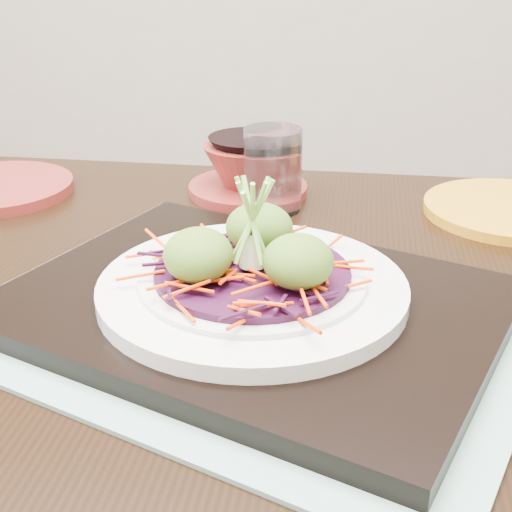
# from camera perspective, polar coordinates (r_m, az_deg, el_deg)

# --- Properties ---
(dining_table) EXTENTS (1.18, 0.79, 0.74)m
(dining_table) POSITION_cam_1_polar(r_m,az_deg,el_deg) (0.68, -1.60, -11.12)
(dining_table) COLOR black
(dining_table) RESTS_ON ground
(placemat) EXTENTS (0.56, 0.50, 0.00)m
(placemat) POSITION_cam_1_polar(r_m,az_deg,el_deg) (0.61, -0.28, -4.87)
(placemat) COLOR #7DA292
(placemat) RESTS_ON dining_table
(serving_tray) EXTENTS (0.48, 0.42, 0.02)m
(serving_tray) POSITION_cam_1_polar(r_m,az_deg,el_deg) (0.60, -0.28, -3.96)
(serving_tray) COLOR black
(serving_tray) RESTS_ON placemat
(white_plate) EXTENTS (0.26, 0.26, 0.02)m
(white_plate) POSITION_cam_1_polar(r_m,az_deg,el_deg) (0.59, -0.29, -2.48)
(white_plate) COLOR silver
(white_plate) RESTS_ON serving_tray
(cabbage_bed) EXTENTS (0.16, 0.16, 0.01)m
(cabbage_bed) POSITION_cam_1_polar(r_m,az_deg,el_deg) (0.59, -0.29, -1.35)
(cabbage_bed) COLOR #2F0924
(cabbage_bed) RESTS_ON white_plate
(carrot_julienne) EXTENTS (0.20, 0.20, 0.01)m
(carrot_julienne) POSITION_cam_1_polar(r_m,az_deg,el_deg) (0.59, -0.29, -0.65)
(carrot_julienne) COLOR #EE3D04
(carrot_julienne) RESTS_ON cabbage_bed
(guacamole_scoops) EXTENTS (0.14, 0.13, 0.04)m
(guacamole_scoops) POSITION_cam_1_polar(r_m,az_deg,el_deg) (0.58, -0.30, 0.67)
(guacamole_scoops) COLOR #4F7121
(guacamole_scoops) RESTS_ON cabbage_bed
(scallion_garnish) EXTENTS (0.06, 0.06, 0.09)m
(scallion_garnish) POSITION_cam_1_polar(r_m,az_deg,el_deg) (0.57, -0.30, 2.50)
(scallion_garnish) COLOR #8AD053
(scallion_garnish) RESTS_ON cabbage_bed
(water_glass) EXTENTS (0.08, 0.08, 0.10)m
(water_glass) POSITION_cam_1_polar(r_m,az_deg,el_deg) (0.83, 1.34, 6.90)
(water_glass) COLOR white
(water_glass) RESTS_ON dining_table
(terracotta_bowl_set) EXTENTS (0.17, 0.17, 0.06)m
(terracotta_bowl_set) POSITION_cam_1_polar(r_m,az_deg,el_deg) (0.89, -0.66, 6.77)
(terracotta_bowl_set) COLOR maroon
(terracotta_bowl_set) RESTS_ON dining_table
(yellow_plate) EXTENTS (0.24, 0.24, 0.01)m
(yellow_plate) POSITION_cam_1_polar(r_m,az_deg,el_deg) (0.88, 19.63, 3.50)
(yellow_plate) COLOR orange
(yellow_plate) RESTS_ON dining_table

